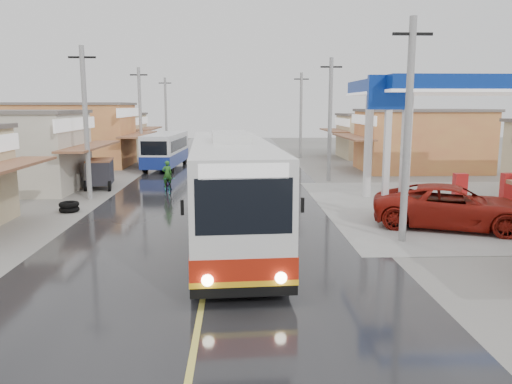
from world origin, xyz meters
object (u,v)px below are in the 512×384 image
at_px(second_bus, 166,150).
at_px(cyclist, 168,182).
at_px(coach_bus, 230,190).
at_px(tyre_stack, 69,207).
at_px(tricycle_near, 100,172).
at_px(jeepney, 453,207).

bearing_deg(second_bus, cyclist, -77.88).
height_order(coach_bus, tyre_stack, coach_bus).
bearing_deg(tyre_stack, tricycle_near, 92.52).
height_order(second_bus, tyre_stack, second_bus).
distance_m(second_bus, cyclist, 11.74).
relative_size(jeepney, tyre_stack, 6.77).
xyz_separation_m(tricycle_near, tyre_stack, (0.29, -6.58, -0.79)).
bearing_deg(second_bus, tricycle_near, -100.68).
distance_m(coach_bus, tricycle_near, 14.46).
height_order(second_bus, cyclist, second_bus).
bearing_deg(second_bus, coach_bus, -72.35).
bearing_deg(tyre_stack, second_bus, 82.15).
relative_size(second_bus, tyre_stack, 8.99).
bearing_deg(coach_bus, second_bus, 100.22).
distance_m(tricycle_near, tyre_stack, 6.63).
bearing_deg(tricycle_near, jeepney, -38.53).
relative_size(second_bus, tricycle_near, 3.59).
relative_size(coach_bus, cyclist, 6.87).
distance_m(jeepney, tyre_stack, 17.22).
xyz_separation_m(coach_bus, tyre_stack, (-7.70, 5.43, -1.69)).
bearing_deg(tricycle_near, second_bus, 68.16).
distance_m(second_bus, tyre_stack, 16.74).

